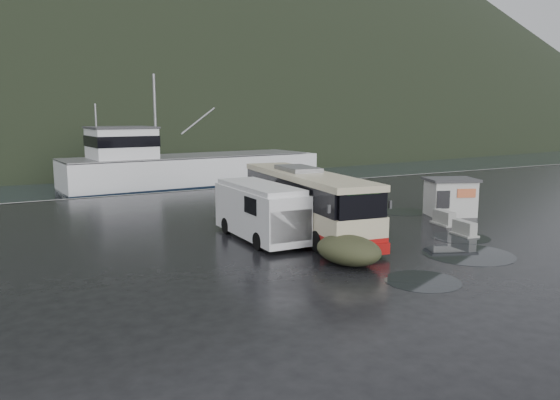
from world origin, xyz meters
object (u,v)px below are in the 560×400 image
coach_bus (305,233)px  fishing_trawler (189,177)px  waste_bin_left (361,234)px  white_van (260,239)px  waste_bin_right (368,236)px  jersey_barrier_b (464,235)px  ticket_kiosk (449,215)px  jersey_barrier_a (444,225)px  dome_tent (348,264)px

coach_bus → fishing_trawler: bearing=90.4°
waste_bin_left → fishing_trawler: 29.22m
white_van → waste_bin_left: bearing=-15.2°
waste_bin_right → jersey_barrier_b: (4.37, -2.33, 0.00)m
ticket_kiosk → fishing_trawler: (-6.95, 27.56, 0.00)m
coach_bus → jersey_barrier_b: (6.79, -4.52, 0.00)m
waste_bin_left → waste_bin_right: bearing=-80.7°
fishing_trawler → white_van: bearing=-106.1°
ticket_kiosk → jersey_barrier_b: 5.65m
fishing_trawler → jersey_barrier_a: bearing=-84.9°
white_van → jersey_barrier_b: 10.48m
jersey_barrier_b → waste_bin_left: bearing=148.0°
white_van → jersey_barrier_b: white_van is taller
jersey_barrier_a → fishing_trawler: (-4.51, 29.48, 0.00)m
waste_bin_right → ticket_kiosk: ticket_kiosk is taller
jersey_barrier_a → fishing_trawler: fishing_trawler is taller
white_van → coach_bus: bearing=5.7°
waste_bin_left → dome_tent: (-3.96, -4.29, 0.00)m
white_van → ticket_kiosk: 13.09m
waste_bin_right → ticket_kiosk: size_ratio=0.53×
coach_bus → ticket_kiosk: bearing=6.8°
jersey_barrier_a → jersey_barrier_b: jersey_barrier_a is taller
white_van → jersey_barrier_a: size_ratio=4.14×
waste_bin_right → ticket_kiosk: (7.91, 2.08, 0.00)m
jersey_barrier_b → fishing_trawler: 32.16m
dome_tent → jersey_barrier_b: dome_tent is taller
white_van → jersey_barrier_a: (10.66, -1.83, 0.00)m
coach_bus → fishing_trawler: (3.38, 27.46, 0.00)m
white_van → jersey_barrier_a: 10.81m
coach_bus → waste_bin_left: (2.35, -1.74, 0.00)m
white_van → waste_bin_left: white_van is taller
waste_bin_right → jersey_barrier_a: size_ratio=0.97×
dome_tent → ticket_kiosk: size_ratio=1.05×
white_van → waste_bin_right: white_van is taller
waste_bin_left → coach_bus: bearing=143.4°
white_van → fishing_trawler: bearing=79.1°
white_van → jersey_barrier_a: white_van is taller
jersey_barrier_b → jersey_barrier_a: bearing=66.1°
white_van → dome_tent: 5.95m
waste_bin_left → fishing_trawler: (1.03, 29.20, 0.00)m
waste_bin_right → fishing_trawler: 29.66m
white_van → waste_bin_right: bearing=-19.4°
jersey_barrier_b → fishing_trawler: fishing_trawler is taller
coach_bus → jersey_barrier_a: size_ratio=7.51×
waste_bin_right → coach_bus: bearing=137.9°
coach_bus → waste_bin_left: coach_bus is taller
coach_bus → white_van: coach_bus is taller
dome_tent → fishing_trawler: 33.86m
waste_bin_left → jersey_barrier_a: 5.56m
jersey_barrier_a → waste_bin_left: bearing=177.1°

